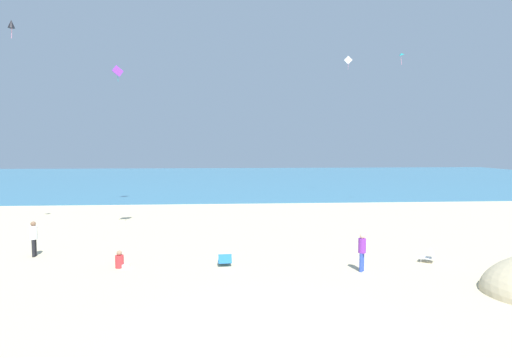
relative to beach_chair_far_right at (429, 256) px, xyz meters
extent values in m
plane|color=beige|center=(-7.62, 3.38, -0.29)|extent=(120.00, 120.00, 0.00)
cube|color=teal|center=(-7.62, 49.19, -0.27)|extent=(120.00, 60.00, 0.05)
cube|color=white|center=(-0.10, 0.07, -0.10)|extent=(0.69, 0.69, 0.03)
cube|color=white|center=(0.12, -0.08, 0.11)|extent=(0.46, 0.52, 0.44)
cylinder|color=#B7B7BC|center=(-0.37, -0.04, -0.20)|extent=(0.02, 0.02, 0.19)
cylinder|color=#B7B7BC|center=(-0.08, 0.36, -0.20)|extent=(0.02, 0.02, 0.19)
cube|color=#2370B2|center=(-8.87, 0.24, -0.14)|extent=(0.59, 0.52, 0.03)
cube|color=#2370B2|center=(-8.86, -0.01, 0.04)|extent=(0.57, 0.25, 0.37)
cylinder|color=#B7B7BC|center=(-9.16, 0.37, -0.22)|extent=(0.02, 0.02, 0.16)
cylinder|color=#B7B7BC|center=(-8.60, 0.41, -0.22)|extent=(0.02, 0.02, 0.16)
cylinder|color=blue|center=(-3.29, -1.02, 0.09)|extent=(0.13, 0.13, 0.77)
cylinder|color=blue|center=(-3.39, -1.16, 0.09)|extent=(0.13, 0.13, 0.77)
cylinder|color=purple|center=(-3.34, -1.09, 0.77)|extent=(0.43, 0.43, 0.58)
sphere|color=beige|center=(-3.34, -1.09, 1.15)|extent=(0.21, 0.21, 0.21)
cylinder|color=red|center=(-13.24, 0.12, -0.03)|extent=(0.37, 0.37, 0.53)
sphere|color=#A87A5B|center=(-13.24, 0.12, 0.33)|extent=(0.21, 0.21, 0.21)
cube|color=white|center=(-13.03, 0.14, -0.22)|extent=(0.40, 0.30, 0.15)
cylinder|color=black|center=(-17.61, 2.31, 0.11)|extent=(0.14, 0.14, 0.81)
cylinder|color=black|center=(-17.60, 2.13, 0.11)|extent=(0.14, 0.14, 0.81)
cylinder|color=white|center=(-17.60, 2.22, 0.82)|extent=(0.34, 0.34, 0.61)
sphere|color=#846047|center=(-17.60, 2.22, 1.23)|extent=(0.22, 0.22, 0.22)
cube|color=purple|center=(-17.59, 18.07, 10.90)|extent=(0.79, 0.74, 0.99)
cylinder|color=#1EADAD|center=(-17.59, 18.07, 10.28)|extent=(0.07, 0.05, 0.49)
cone|color=black|center=(-20.69, 7.44, 11.56)|extent=(0.49, 0.48, 0.45)
cylinder|color=pink|center=(-20.69, 7.44, 11.07)|extent=(0.07, 0.05, 0.60)
cube|color=white|center=(3.42, 24.39, 13.35)|extent=(0.84, 0.12, 0.84)
cylinder|color=pink|center=(3.42, 24.39, 12.73)|extent=(0.04, 0.09, 0.64)
pyramid|color=#1EADAD|center=(4.98, 15.26, 11.99)|extent=(0.44, 0.49, 0.25)
cylinder|color=pink|center=(5.01, 15.27, 11.45)|extent=(0.13, 0.08, 0.57)
camera|label=1|loc=(-8.78, -17.28, 4.76)|focal=29.30mm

